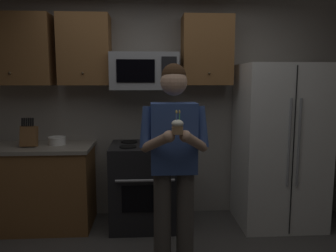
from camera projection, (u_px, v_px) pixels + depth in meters
name	position (u px, v px, depth m)	size (l,w,h in m)	color
wall_back	(157.00, 107.00, 4.04)	(4.40, 0.10, 2.60)	gray
oven_range	(145.00, 185.00, 3.76)	(0.76, 0.70, 0.93)	black
microwave	(144.00, 71.00, 3.71)	(0.74, 0.41, 0.40)	#9EA0A5
refrigerator	(279.00, 145.00, 3.75)	(0.90, 0.75, 1.80)	white
cabinet_row_upper	(92.00, 50.00, 3.69)	(2.78, 0.36, 0.76)	brown
counter_left	(27.00, 186.00, 3.70)	(1.44, 0.66, 0.92)	brown
knife_block	(29.00, 136.00, 3.58)	(0.16, 0.15, 0.32)	brown
bowl_large_white	(57.00, 141.00, 3.69)	(0.19, 0.19, 0.09)	white
person	(174.00, 156.00, 2.80)	(0.60, 0.48, 1.76)	#4C4742
cupcake	(177.00, 126.00, 2.43)	(0.09, 0.09, 0.17)	#A87F56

